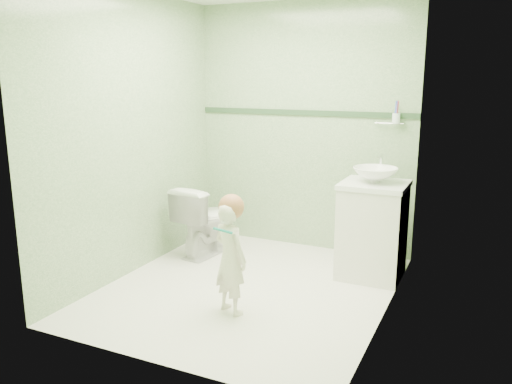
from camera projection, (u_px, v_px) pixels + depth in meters
The scene contains 12 objects.
ground at pixel (248, 288), 4.22m from camera, with size 2.50×2.50×0.00m, color white.
room_shell at pixel (248, 143), 3.96m from camera, with size 2.50×2.54×2.40m.
trim_stripe at pixel (303, 113), 5.02m from camera, with size 2.20×0.02×0.05m, color #2C492D.
vanity at pixel (372, 232), 4.41m from camera, with size 0.52×0.50×0.80m, color white.
counter at pixel (375, 185), 4.32m from camera, with size 0.54×0.52×0.04m, color white.
basin at pixel (375, 175), 4.30m from camera, with size 0.37×0.37×0.13m, color white.
faucet at pixel (380, 162), 4.44m from camera, with size 0.03×0.13×0.18m.
cup_holder at pixel (395, 118), 4.60m from camera, with size 0.26×0.07×0.21m.
toilet at pixel (206, 220), 4.98m from camera, with size 0.38×0.67×0.68m, color white.
toddler at pixel (230, 258), 3.72m from camera, with size 0.30×0.20×0.83m, color white.
hair_cap at pixel (231, 207), 3.66m from camera, with size 0.18×0.18×0.18m, color #A66641.
teal_toothbrush at pixel (223, 230), 3.53m from camera, with size 0.11×0.14×0.08m.
Camera 1 is at (1.73, -3.55, 1.70)m, focal length 36.22 mm.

